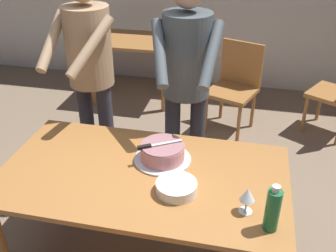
% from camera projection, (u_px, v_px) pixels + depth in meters
% --- Properties ---
extents(main_dining_table, '(1.64, 0.91, 0.75)m').
position_uv_depth(main_dining_table, '(143.00, 187.00, 2.25)').
color(main_dining_table, '#9E6633').
rests_on(main_dining_table, ground_plane).
extents(cake_on_platter, '(0.34, 0.34, 0.11)m').
position_uv_depth(cake_on_platter, '(163.00, 153.00, 2.28)').
color(cake_on_platter, silver).
rests_on(cake_on_platter, main_dining_table).
extents(cake_knife, '(0.24, 0.16, 0.02)m').
position_uv_depth(cake_knife, '(151.00, 146.00, 2.22)').
color(cake_knife, silver).
rests_on(cake_knife, cake_on_platter).
extents(plate_stack, '(0.22, 0.22, 0.06)m').
position_uv_depth(plate_stack, '(176.00, 187.00, 2.03)').
color(plate_stack, white).
rests_on(plate_stack, main_dining_table).
extents(wine_glass_near, '(0.08, 0.08, 0.14)m').
position_uv_depth(wine_glass_near, '(247.00, 195.00, 1.86)').
color(wine_glass_near, silver).
rests_on(wine_glass_near, main_dining_table).
extents(water_bottle, '(0.07, 0.07, 0.25)m').
position_uv_depth(water_bottle, '(273.00, 210.00, 1.76)').
color(water_bottle, '#1E6B38').
rests_on(water_bottle, main_dining_table).
extents(person_cutting_cake, '(0.46, 0.57, 1.72)m').
position_uv_depth(person_cutting_cake, '(186.00, 77.00, 2.57)').
color(person_cutting_cake, '#2D2D38').
rests_on(person_cutting_cake, ground_plane).
extents(person_standing_beside, '(0.46, 0.58, 1.72)m').
position_uv_depth(person_standing_beside, '(90.00, 67.00, 2.73)').
color(person_standing_beside, '#2D2D38').
rests_on(person_standing_beside, ground_plane).
extents(background_table, '(1.00, 0.70, 0.74)m').
position_uv_depth(background_table, '(134.00, 52.00, 4.51)').
color(background_table, '#9E6633').
rests_on(background_table, ground_plane).
extents(background_chair_0, '(0.57, 0.57, 0.90)m').
position_uv_depth(background_chair_0, '(235.00, 84.00, 3.92)').
color(background_chair_0, '#9E6633').
rests_on(background_chair_0, ground_plane).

